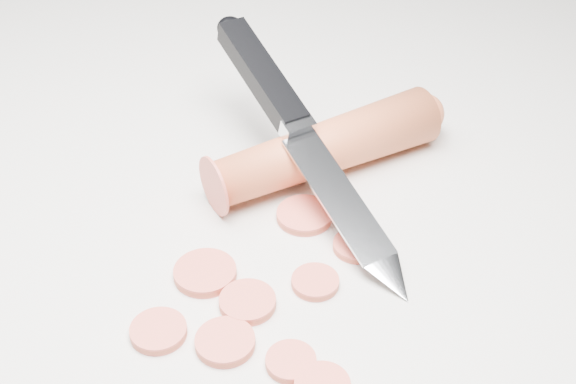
# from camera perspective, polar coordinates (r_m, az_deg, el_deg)

# --- Properties ---
(ground) EXTENTS (2.40, 2.40, 0.00)m
(ground) POSITION_cam_1_polar(r_m,az_deg,el_deg) (0.56, -0.54, -2.09)
(ground) COLOR silver
(ground) RESTS_ON ground
(carrot) EXTENTS (0.17, 0.14, 0.04)m
(carrot) POSITION_cam_1_polar(r_m,az_deg,el_deg) (0.59, 2.63, 3.14)
(carrot) COLOR #CC5129
(carrot) RESTS_ON ground
(carrot_slice_0) EXTENTS (0.04, 0.04, 0.01)m
(carrot_slice_0) POSITION_cam_1_polar(r_m,az_deg,el_deg) (0.50, -2.89, -7.82)
(carrot_slice_0) COLOR #DA4C3C
(carrot_slice_0) RESTS_ON ground
(carrot_slice_1) EXTENTS (0.03, 0.03, 0.01)m
(carrot_slice_1) POSITION_cam_1_polar(r_m,az_deg,el_deg) (0.49, -9.20, -9.73)
(carrot_slice_1) COLOR #DA4C3C
(carrot_slice_1) RESTS_ON ground
(carrot_slice_2) EXTENTS (0.04, 0.04, 0.01)m
(carrot_slice_2) POSITION_cam_1_polar(r_m,az_deg,el_deg) (0.56, 1.18, -1.67)
(carrot_slice_2) COLOR #DA4C3C
(carrot_slice_2) RESTS_ON ground
(carrot_slice_3) EXTENTS (0.04, 0.04, 0.01)m
(carrot_slice_3) POSITION_cam_1_polar(r_m,az_deg,el_deg) (0.48, -4.50, -10.58)
(carrot_slice_3) COLOR #DA4C3C
(carrot_slice_3) RESTS_ON ground
(carrot_slice_4) EXTENTS (0.03, 0.03, 0.01)m
(carrot_slice_4) POSITION_cam_1_polar(r_m,az_deg,el_deg) (0.54, 4.88, -3.81)
(carrot_slice_4) COLOR #DA4C3C
(carrot_slice_4) RESTS_ON ground
(carrot_slice_5) EXTENTS (0.04, 0.04, 0.01)m
(carrot_slice_5) POSITION_cam_1_polar(r_m,az_deg,el_deg) (0.52, -5.92, -5.73)
(carrot_slice_5) COLOR #DA4C3C
(carrot_slice_5) RESTS_ON ground
(carrot_slice_7) EXTENTS (0.03, 0.03, 0.01)m
(carrot_slice_7) POSITION_cam_1_polar(r_m,az_deg,el_deg) (0.47, 0.21, -11.97)
(carrot_slice_7) COLOR #DA4C3C
(carrot_slice_7) RESTS_ON ground
(carrot_slice_8) EXTENTS (0.03, 0.03, 0.01)m
(carrot_slice_8) POSITION_cam_1_polar(r_m,az_deg,el_deg) (0.52, 1.95, -6.41)
(carrot_slice_8) COLOR #DA4C3C
(carrot_slice_8) RESTS_ON ground
(kitchen_knife) EXTENTS (0.18, 0.22, 0.09)m
(kitchen_knife) POSITION_cam_1_polar(r_m,az_deg,el_deg) (0.56, 1.44, 3.70)
(kitchen_knife) COLOR silver
(kitchen_knife) RESTS_ON ground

